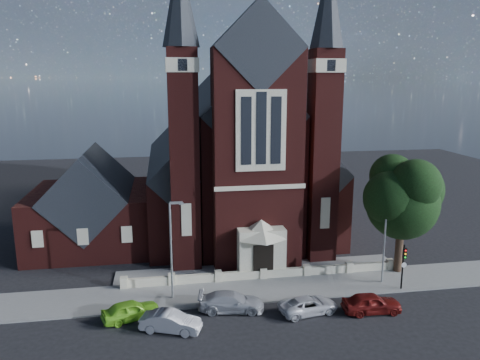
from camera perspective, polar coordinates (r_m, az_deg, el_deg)
The scene contains 15 objects.
ground at distance 50.10m, azimuth 0.75°, elevation -8.02°, with size 120.00×120.00×0.00m, color black.
pavement_strip at distance 40.61m, azimuth 3.43°, elevation -13.10°, with size 60.00×5.00×0.12m, color slate.
forecourt_paving at distance 44.17m, azimuth 2.27°, elevation -10.91°, with size 26.00×3.00×0.14m, color slate.
forecourt_wall at distance 42.38m, azimuth 2.82°, elevation -11.96°, with size 24.00×0.40×0.90m, color #B0A88C.
church at distance 55.57m, azimuth -0.67°, elevation 2.77°, with size 20.01×34.90×29.20m.
parish_hall at distance 51.59m, azimuth -17.66°, elevation -3.33°, with size 12.00×12.20×10.24m.
street_tree at distance 43.72m, azimuth 19.52°, elevation -2.25°, with size 6.40×6.60×10.70m.
street_lamp_left at distance 37.49m, azimuth -8.29°, elevation -7.82°, with size 1.16×0.22×8.09m.
street_lamp_right at distance 41.77m, azimuth 17.38°, elevation -6.14°, with size 1.16×0.22×8.09m.
traffic_signal at distance 41.55m, azimuth 19.32°, elevation -9.33°, with size 0.28×0.42×4.00m.
car_lime_van at distance 36.60m, azimuth -13.18°, elevation -15.19°, with size 1.70×4.22×1.44m, color #77CA28.
car_silver_a at distance 34.60m, azimuth -8.45°, elevation -16.72°, with size 1.49×4.28×1.41m, color #919298.
car_silver_b at distance 36.85m, azimuth -1.08°, elevation -14.62°, with size 2.04×5.01×1.45m, color #A3A5AA.
car_white_suv at distance 36.97m, azimuth 8.35°, elevation -14.84°, with size 2.08×4.51×1.25m, color silver.
car_dark_red at distance 37.93m, azimuth 15.75°, elevation -14.24°, with size 1.79×4.46×1.52m, color maroon.
Camera 1 is at (-8.33, -31.21, 17.45)m, focal length 35.00 mm.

